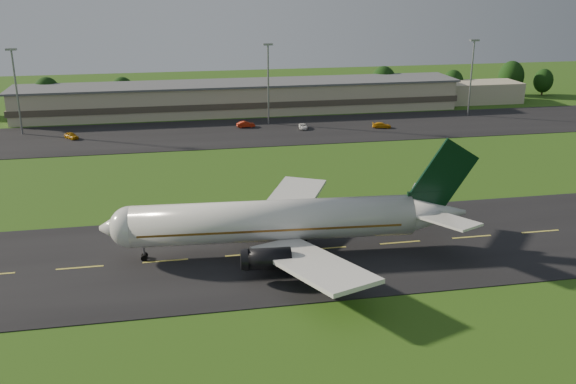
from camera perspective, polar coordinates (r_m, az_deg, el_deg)
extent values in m
plane|color=#204A12|center=(90.04, 3.33, -5.08)|extent=(360.00, 360.00, 0.00)
cube|color=black|center=(90.02, 3.33, -5.05)|extent=(220.00, 30.00, 0.10)
cube|color=black|center=(157.41, -3.07, 5.38)|extent=(260.00, 30.00, 0.10)
cylinder|color=silver|center=(86.80, -1.28, -2.55)|extent=(38.29, 8.11, 5.60)
sphere|color=silver|center=(87.12, -13.83, -3.04)|extent=(5.60, 5.60, 5.60)
cone|color=silver|center=(87.40, -15.13, -3.08)|extent=(4.35, 5.63, 5.38)
cone|color=silver|center=(91.67, 12.86, -1.86)|extent=(9.35, 6.07, 5.49)
cube|color=brown|center=(86.88, -1.61, -2.78)|extent=(35.30, 7.96, 0.28)
cube|color=black|center=(87.00, -14.25, -2.72)|extent=(2.20, 3.13, 0.65)
cube|color=silver|center=(77.78, 2.14, -6.39)|extent=(13.12, 20.23, 2.20)
cube|color=silver|center=(97.94, 0.11, -0.97)|extent=(15.05, 20.05, 2.20)
cube|color=silver|center=(86.99, 13.99, -2.45)|extent=(7.13, 9.39, 0.91)
cube|color=silver|center=(95.79, 11.91, -0.32)|extent=(7.88, 9.33, 0.91)
cube|color=black|center=(90.57, 12.05, -0.84)|extent=(5.03, 0.88, 3.00)
cube|color=black|center=(90.27, 13.71, 1.44)|extent=(9.44, 1.08, 10.55)
cylinder|color=black|center=(80.07, -1.76, -5.93)|extent=(5.77, 3.07, 2.70)
cylinder|color=black|center=(94.80, -2.67, -1.92)|extent=(5.77, 3.07, 2.70)
cube|color=#C4B695|center=(179.91, -4.16, 8.33)|extent=(120.00, 15.00, 8.00)
cube|color=#4C4438|center=(180.05, -4.16, 8.08)|extent=(121.00, 15.40, 1.60)
cube|color=#595B60|center=(179.21, -4.19, 9.63)|extent=(122.00, 16.00, 0.50)
cube|color=#C4B695|center=(202.32, 16.09, 8.52)|extent=(28.00, 11.00, 6.00)
cylinder|color=gray|center=(165.53, -22.95, 8.11)|extent=(0.44, 0.44, 20.00)
cube|color=gray|center=(164.23, -23.40, 11.57)|extent=(2.40, 1.20, 0.50)
cylinder|color=gray|center=(163.95, -1.77, 9.48)|extent=(0.44, 0.44, 20.00)
cube|color=gray|center=(162.63, -1.80, 12.99)|extent=(2.40, 1.20, 0.50)
cylinder|color=gray|center=(180.90, 15.95, 9.65)|extent=(0.44, 0.44, 20.00)
cube|color=gray|center=(179.71, 16.24, 12.83)|extent=(2.40, 1.20, 0.50)
cylinder|color=black|center=(190.43, -20.48, 7.04)|extent=(0.56, 0.56, 3.16)
ellipsoid|color=black|center=(189.77, -20.62, 8.18)|extent=(7.38, 7.38, 9.22)
cylinder|color=black|center=(190.15, -14.41, 7.57)|extent=(0.56, 0.56, 2.89)
ellipsoid|color=black|center=(189.53, -14.49, 8.62)|extent=(6.75, 6.75, 8.44)
cylinder|color=black|center=(199.25, 8.42, 8.50)|extent=(0.56, 0.56, 3.30)
ellipsoid|color=black|center=(198.59, 8.47, 9.65)|extent=(7.69, 7.69, 9.61)
cylinder|color=black|center=(207.74, 14.37, 8.46)|extent=(0.56, 0.56, 2.76)
ellipsoid|color=black|center=(207.20, 14.45, 9.38)|extent=(6.44, 6.44, 8.05)
cylinder|color=black|center=(218.62, 19.11, 8.59)|extent=(0.56, 0.56, 3.39)
ellipsoid|color=black|center=(218.01, 19.22, 9.66)|extent=(7.91, 7.91, 9.89)
cylinder|color=black|center=(222.87, 21.65, 8.38)|extent=(0.56, 0.56, 2.59)
ellipsoid|color=black|center=(222.39, 21.75, 9.18)|extent=(6.05, 6.05, 7.57)
imported|color=#C7870B|center=(158.18, -18.71, 4.77)|extent=(3.99, 4.54, 1.48)
imported|color=#A9210B|center=(161.87, -3.78, 6.03)|extent=(4.64, 1.93, 1.49)
imported|color=white|center=(159.98, 1.35, 5.85)|extent=(2.56, 4.53, 1.19)
imported|color=orange|center=(162.48, 8.33, 5.89)|extent=(5.02, 2.99, 1.36)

